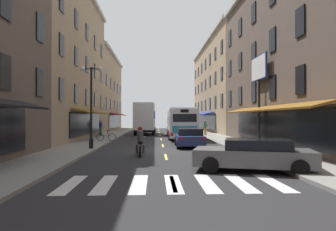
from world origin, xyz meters
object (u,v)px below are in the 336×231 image
(sedan_mid, at_px, (148,127))
(pedestrian_mid, at_px, (205,127))
(box_truck, at_px, (145,119))
(transit_bus, at_px, (180,123))
(billboard_sign, at_px, (259,77))
(street_lamp_twin, at_px, (91,103))
(sedan_far, at_px, (189,138))
(motorcycle_rider, at_px, (140,143))
(sedan_near, at_px, (254,154))
(bicycle_near, at_px, (106,137))
(pedestrian_near, at_px, (101,127))

(sedan_mid, bearing_deg, pedestrian_mid, -61.28)
(box_truck, xyz_separation_m, sedan_mid, (0.07, 8.65, -1.28))
(transit_bus, relative_size, sedan_mid, 2.58)
(billboard_sign, height_order, pedestrian_mid, billboard_sign)
(pedestrian_mid, bearing_deg, street_lamp_twin, 127.53)
(sedan_far, distance_m, street_lamp_twin, 7.33)
(box_truck, relative_size, street_lamp_twin, 1.48)
(sedan_mid, bearing_deg, sedan_far, -81.61)
(transit_bus, height_order, motorcycle_rider, transit_bus)
(billboard_sign, bearing_deg, transit_bus, 117.14)
(billboard_sign, xyz_separation_m, sedan_near, (-3.70, -9.72, -4.48))
(bicycle_near, xyz_separation_m, street_lamp_twin, (0.06, -6.21, 2.60))
(motorcycle_rider, bearing_deg, sedan_near, -46.52)
(motorcycle_rider, bearing_deg, street_lamp_twin, 140.67)
(billboard_sign, distance_m, motorcycle_rider, 10.65)
(sedan_mid, bearing_deg, motorcycle_rider, -89.31)
(sedan_far, bearing_deg, sedan_mid, 98.39)
(pedestrian_mid, bearing_deg, box_truck, 42.49)
(transit_bus, height_order, sedan_mid, transit_bus)
(sedan_near, height_order, sedan_mid, sedan_mid)
(box_truck, bearing_deg, pedestrian_mid, -29.98)
(pedestrian_near, bearing_deg, sedan_far, -59.48)
(transit_bus, bearing_deg, motorcycle_rider, -103.65)
(billboard_sign, relative_size, pedestrian_near, 3.77)
(box_truck, height_order, bicycle_near, box_truck)
(motorcycle_rider, relative_size, street_lamp_twin, 0.39)
(motorcycle_rider, height_order, pedestrian_mid, pedestrian_mid)
(box_truck, distance_m, motorcycle_rider, 21.03)
(transit_bus, height_order, sedan_far, transit_bus)
(pedestrian_near, bearing_deg, street_lamp_twin, -87.41)
(transit_bus, relative_size, street_lamp_twin, 2.19)
(billboard_sign, relative_size, street_lamp_twin, 1.23)
(sedan_far, xyz_separation_m, motorcycle_rider, (-3.32, -4.69, 0.02))
(sedan_near, bearing_deg, sedan_far, 98.50)
(billboard_sign, bearing_deg, motorcycle_rider, -151.09)
(bicycle_near, bearing_deg, transit_bus, 38.48)
(transit_bus, height_order, pedestrian_mid, transit_bus)
(bicycle_near, bearing_deg, pedestrian_mid, 38.67)
(sedan_far, distance_m, pedestrian_mid, 12.67)
(sedan_mid, height_order, bicycle_near, sedan_mid)
(sedan_far, bearing_deg, bicycle_near, 147.67)
(motorcycle_rider, bearing_deg, box_truck, 91.17)
(box_truck, bearing_deg, pedestrian_near, -137.31)
(sedan_mid, height_order, sedan_far, sedan_mid)
(transit_bus, bearing_deg, billboard_sign, -62.86)
(box_truck, xyz_separation_m, motorcycle_rider, (0.43, -20.98, -1.30))
(billboard_sign, height_order, bicycle_near, billboard_sign)
(transit_bus, xyz_separation_m, sedan_near, (1.28, -19.43, -0.95))
(pedestrian_near, bearing_deg, pedestrian_mid, -3.49)
(pedestrian_near, height_order, street_lamp_twin, street_lamp_twin)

